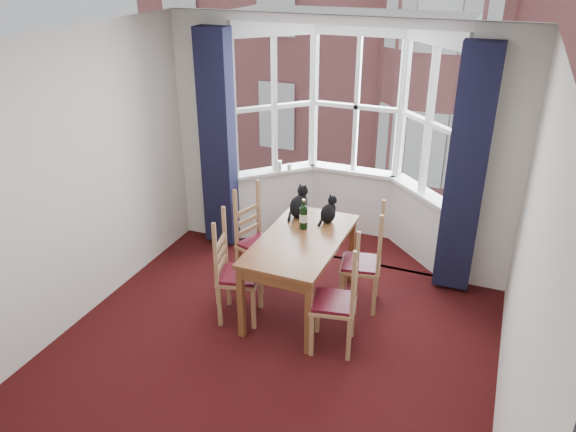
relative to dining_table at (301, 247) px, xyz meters
The scene contains 21 objects.
floor 1.30m from the dining_table, 90.20° to the right, with size 4.50×4.50×0.00m, color black.
ceiling 2.36m from the dining_table, 90.20° to the right, with size 4.50×4.50×0.00m, color white.
wall_left 2.39m from the dining_table, 151.35° to the right, with size 4.50×4.50×0.00m, color silver.
wall_right 2.38m from the dining_table, 28.75° to the right, with size 4.50×4.50×0.00m, color silver.
wall_back_pier_left 2.13m from the dining_table, 145.07° to the left, with size 0.70×0.12×2.80m, color silver.
wall_back_pier_right 2.13m from the dining_table, 35.06° to the left, with size 0.70×0.12×2.80m, color silver.
bay_window 1.80m from the dining_table, 90.14° to the left, with size 2.76×0.94×2.80m.
curtain_left 1.84m from the dining_table, 145.60° to the left, with size 0.38×0.22×2.60m, color #161733.
curtain_right 1.84m from the dining_table, 34.55° to the left, with size 0.38×0.22×2.60m, color #161733.
dining_table is the anchor object (origin of this frame).
chair_left_near 0.76m from the dining_table, 144.98° to the right, with size 0.49×0.50×0.92m.
chair_left_far 0.77m from the dining_table, 155.22° to the left, with size 0.51×0.52×0.92m.
chair_right_near 0.80m from the dining_table, 38.86° to the right, with size 0.47×0.48×0.92m.
chair_right_far 0.74m from the dining_table, 23.95° to the left, with size 0.47×0.48×0.92m.
cat_left 0.56m from the dining_table, 113.10° to the left, with size 0.22×0.28×0.36m.
cat_right 0.52m from the dining_table, 73.77° to the left, with size 0.21×0.25×0.30m.
wine_bottle 0.33m from the dining_table, 104.72° to the left, with size 0.08×0.08×0.32m.
candle_tall 1.75m from the dining_table, 119.67° to the left, with size 0.06×0.06×0.13m, color white.
candle_short 1.71m from the dining_table, 115.57° to the left, with size 0.06×0.06×0.09m, color white.
street 31.87m from the dining_table, 90.01° to the left, with size 80.00×80.00×0.00m, color #333335.
tenement_building 12.95m from the dining_table, 90.02° to the left, with size 18.40×7.80×15.20m.
Camera 1 is at (1.70, -3.53, 3.41)m, focal length 35.00 mm.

